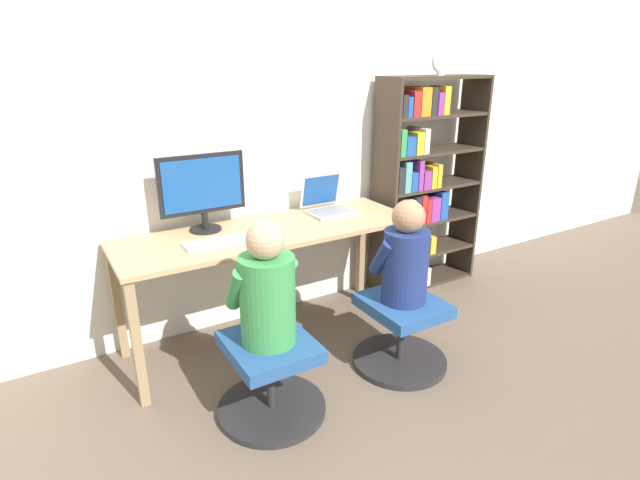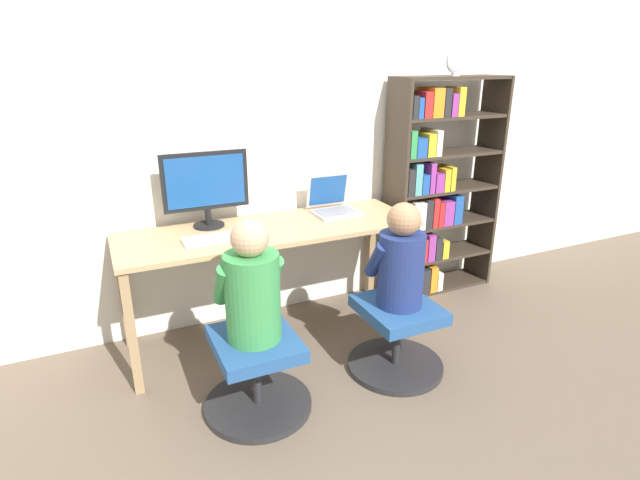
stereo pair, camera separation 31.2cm
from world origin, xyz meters
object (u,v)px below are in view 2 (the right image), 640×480
office_chair_left (257,373)px  office_chair_right (397,336)px  desk_clock (457,61)px  person_at_monitor (252,288)px  desktop_monitor (206,187)px  keyboard (216,238)px  laptop (334,205)px  bookshelf (432,195)px  person_at_laptop (401,261)px

office_chair_left → office_chair_right: 0.87m
office_chair_right → desk_clock: desk_clock is taller
office_chair_left → person_at_monitor: (0.00, 0.00, 0.49)m
office_chair_right → desk_clock: bearing=40.6°
desktop_monitor → keyboard: desktop_monitor is taller
office_chair_right → person_at_monitor: size_ratio=0.91×
laptop → desk_clock: desk_clock is taller
keyboard → office_chair_left: keyboard is taller
laptop → office_chair_left: 1.32m
office_chair_left → bookshelf: size_ratio=0.35×
office_chair_right → person_at_laptop: (0.00, 0.00, 0.49)m
office_chair_left → person_at_monitor: bearing=90.0°
office_chair_left → bookshelf: 1.97m
laptop → office_chair_left: size_ratio=0.53×
office_chair_right → desk_clock: (0.88, 0.76, 1.54)m
laptop → person_at_monitor: 1.17m
office_chair_right → laptop: bearing=92.1°
office_chair_right → person_at_laptop: bearing=90.0°
desktop_monitor → office_chair_left: size_ratio=0.92×
bookshelf → person_at_monitor: bearing=-154.0°
desktop_monitor → office_chair_left: 1.19m
desktop_monitor → office_chair_right: (0.88, -0.86, -0.81)m
laptop → person_at_laptop: bearing=-87.9°
keyboard → person_at_laptop: (0.91, -0.59, -0.08)m
office_chair_left → bookshelf: bookshelf is taller
person_at_monitor → bookshelf: bookshelf is taller
office_chair_left → desk_clock: size_ratio=3.15×
laptop → desk_clock: 1.31m
person_at_laptop → keyboard: bearing=147.0°
laptop → person_at_laptop: 0.81m
person_at_laptop → desktop_monitor: bearing=135.8°
desktop_monitor → office_chair_left: (0.01, -0.87, -0.81)m
person_at_monitor → desktop_monitor: bearing=90.7°
person_at_laptop → bookshelf: bookshelf is taller
desk_clock → bookshelf: bearing=134.6°
keyboard → office_chair_right: (0.91, -0.59, -0.56)m
laptop → keyboard: bearing=-166.5°
person_at_laptop → laptop: bearing=92.1°
bookshelf → desk_clock: (0.07, -0.07, 0.96)m
laptop → desk_clock: (0.91, -0.05, 0.93)m
keyboard → office_chair_right: keyboard is taller
keyboard → person_at_laptop: bearing=-33.0°
desktop_monitor → person_at_laptop: 1.28m
person_at_laptop → office_chair_right: bearing=-90.0°
desktop_monitor → office_chair_right: 1.48m
laptop → desk_clock: size_ratio=1.68×
laptop → person_at_laptop: (0.03, -0.80, -0.12)m
desktop_monitor → bookshelf: bearing=-1.3°
laptop → bookshelf: 0.84m
keyboard → office_chair_left: 0.82m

